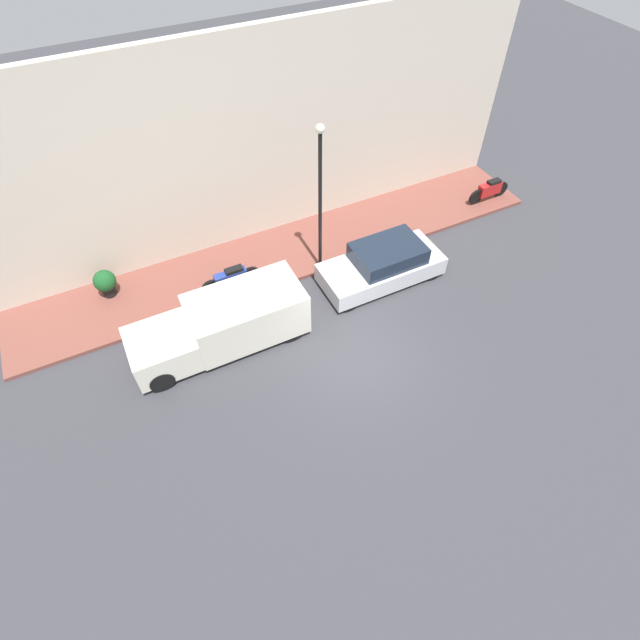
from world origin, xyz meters
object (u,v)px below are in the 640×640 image
Objects in this scene: delivery_van at (222,324)px; potted_plant at (105,282)px; motorcycle_blue at (231,278)px; motorcycle_red at (490,190)px; parked_car at (383,265)px; streetlamp at (320,191)px.

delivery_van is 5.39× the size of potted_plant.
potted_plant is (1.62, 3.84, 0.08)m from motorcycle_blue.
motorcycle_red is at bearing -95.41° from potted_plant.
motorcycle_red is at bearing -72.70° from parked_car.
motorcycle_blue is 0.39× the size of streetlamp.
parked_car is 3.47m from streetlamp.
parked_car reaches higher than potted_plant.
delivery_van reaches higher than parked_car.
delivery_van reaches higher than potted_plant.
delivery_van is 12.39m from motorcycle_red.
potted_plant reaches higher than motorcycle_blue.
motorcycle_blue is 1.10× the size of motorcycle_red.
motorcycle_blue is at bearing -112.90° from potted_plant.
streetlamp is at bearing 93.83° from motorcycle_red.
delivery_van is 2.29m from motorcycle_blue.
streetlamp is at bearing -105.52° from potted_plant.
parked_car is 9.39m from potted_plant.
motorcycle_blue is 4.17m from potted_plant.
motorcycle_blue is 4.21m from streetlamp.
potted_plant is at bearing 84.59° from motorcycle_red.
parked_car is at bearing -109.54° from motorcycle_blue.
potted_plant is (1.42, 15.02, 0.10)m from motorcycle_red.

